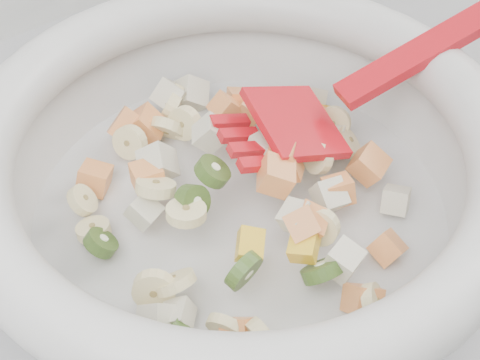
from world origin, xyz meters
TOP-DOWN VIEW (x-y plane):
  - mixing_bowl at (0.15, 1.41)m, footprint 0.49×0.37m

SIDE VIEW (x-z plane):
  - mixing_bowl at x=0.15m, z-range 0.88..1.03m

